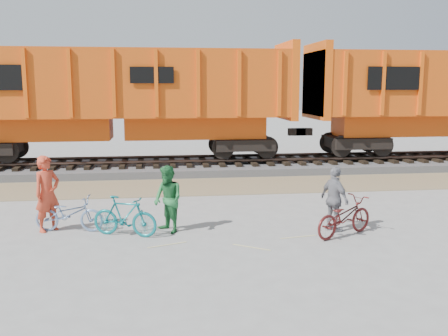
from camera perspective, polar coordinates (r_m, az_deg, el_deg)
The scene contains 11 objects.
ground at distance 11.92m, azimuth -1.70°, elevation -7.41°, with size 120.00×120.00×0.00m, color #9E9E99.
gravel_strip at distance 17.24m, azimuth -3.49°, elevation -2.14°, with size 120.00×3.00×0.02m, color #91795A.
ballast_bed at distance 20.65m, azimuth -4.14°, elevation 0.15°, with size 120.00×4.00×0.30m, color slate.
track at distance 20.60m, azimuth -4.15°, elevation 1.04°, with size 120.00×2.60×0.24m.
hopper_car_center at distance 20.43m, azimuth -12.09°, elevation 7.92°, with size 14.00×3.13×4.65m.
bicycle_blue at distance 12.49m, azimuth -17.28°, elevation -5.01°, with size 0.57×1.64×0.86m, color #7291BC.
bicycle_teal at distance 11.77m, azimuth -11.28°, elevation -5.42°, with size 0.44×1.57×0.95m, color #0E7076.
bicycle_maroon at distance 11.89m, azimuth 13.58°, elevation -5.43°, with size 0.61×1.74×0.91m, color #541918.
person_solo at distance 12.58m, azimuth -19.55°, elevation -2.78°, with size 0.66×0.44×1.82m, color red.
person_man at distance 11.85m, azimuth -6.43°, elevation -3.58°, with size 0.77×0.60×1.59m, color #247037.
person_woman at distance 12.14m, azimuth 12.53°, elevation -3.51°, with size 0.92×0.38×1.56m, color gray.
Camera 1 is at (-1.10, -11.36, 3.43)m, focal length 40.00 mm.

